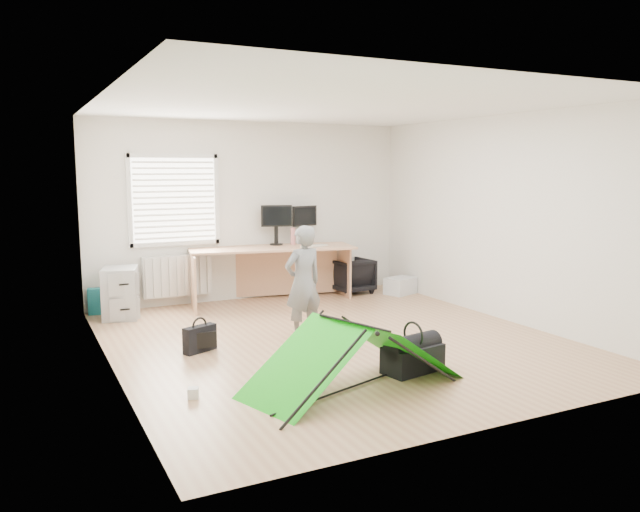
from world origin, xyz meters
name	(u,v)px	position (x,y,z in m)	size (l,w,h in m)	color
ground	(335,340)	(0.00, 0.00, 0.00)	(5.50, 5.50, 0.00)	tan
back_wall	(252,211)	(0.00, 2.75, 1.35)	(5.00, 0.02, 2.70)	silver
window	(174,200)	(-1.20, 2.71, 1.55)	(1.20, 0.06, 1.20)	silver
radiator	(177,276)	(-1.20, 2.67, 0.45)	(1.00, 0.12, 0.60)	silver
desk	(272,275)	(0.15, 2.31, 0.42)	(2.45, 0.78, 0.83)	tan
filing_cabinet	(121,293)	(-2.06, 2.29, 0.34)	(0.44, 0.59, 0.69)	#989B9D
monitor_left	(276,230)	(0.31, 2.53, 1.06)	(0.47, 0.10, 0.45)	black
monitor_right	(304,230)	(0.78, 2.54, 1.05)	(0.45, 0.10, 0.43)	black
keyboard	(314,246)	(0.73, 2.07, 0.84)	(0.45, 0.15, 0.02)	beige
thermos	(293,236)	(0.55, 2.45, 0.97)	(0.07, 0.07, 0.26)	#C16E6C
office_chair	(351,276)	(1.55, 2.39, 0.28)	(0.60, 0.62, 0.56)	black
person	(303,283)	(-0.30, 0.23, 0.67)	(0.49, 0.32, 1.35)	slate
kite	(353,356)	(-0.60, -1.49, 0.31)	(1.97, 0.86, 0.61)	#14B711
storage_crate	(400,286)	(2.21, 1.95, 0.13)	(0.48, 0.33, 0.27)	silver
tote_bag	(100,301)	(-2.30, 2.63, 0.18)	(0.31, 0.13, 0.36)	teal
laptop_bag	(200,339)	(-1.55, 0.25, 0.15)	(0.39, 0.12, 0.29)	black
white_box	(193,393)	(-1.98, -1.09, 0.05)	(0.09, 0.09, 0.09)	silver
duffel_bag	(413,359)	(0.16, -1.35, 0.13)	(0.61, 0.31, 0.27)	black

